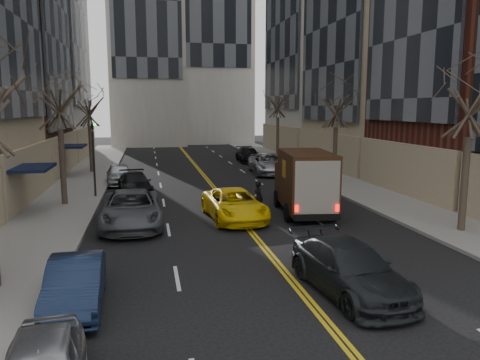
# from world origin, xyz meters

# --- Properties ---
(sidewalk_left) EXTENTS (4.00, 66.00, 0.15)m
(sidewalk_left) POSITION_xyz_m (-9.00, 27.00, 0.07)
(sidewalk_left) COLOR slate
(sidewalk_left) RESTS_ON ground
(sidewalk_right) EXTENTS (4.00, 66.00, 0.15)m
(sidewalk_right) POSITION_xyz_m (9.00, 27.00, 0.07)
(sidewalk_right) COLOR slate
(sidewalk_right) RESTS_ON ground
(tree_lf_mid) EXTENTS (3.20, 3.20, 8.91)m
(tree_lf_mid) POSITION_xyz_m (-8.80, 20.00, 6.60)
(tree_lf_mid) COLOR #382D23
(tree_lf_mid) RESTS_ON sidewalk_left
(tree_lf_far) EXTENTS (3.20, 3.20, 8.12)m
(tree_lf_far) POSITION_xyz_m (-8.80, 33.00, 6.02)
(tree_lf_far) COLOR #382D23
(tree_lf_far) RESTS_ON sidewalk_left
(tree_rt_near) EXTENTS (3.20, 3.20, 8.71)m
(tree_rt_near) POSITION_xyz_m (8.80, 11.00, 6.45)
(tree_rt_near) COLOR #382D23
(tree_rt_near) RESTS_ON sidewalk_right
(tree_rt_mid) EXTENTS (3.20, 3.20, 8.32)m
(tree_rt_mid) POSITION_xyz_m (8.80, 25.00, 6.17)
(tree_rt_mid) COLOR #382D23
(tree_rt_mid) RESTS_ON sidewalk_right
(tree_rt_far) EXTENTS (3.20, 3.20, 9.11)m
(tree_rt_far) POSITION_xyz_m (8.80, 40.00, 6.74)
(tree_rt_far) COLOR #382D23
(tree_rt_far) RESTS_ON sidewalk_right
(traffic_signal) EXTENTS (0.29, 0.26, 4.70)m
(traffic_signal) POSITION_xyz_m (-7.39, 22.00, 2.82)
(traffic_signal) COLOR black
(traffic_signal) RESTS_ON sidewalk_left
(ups_truck) EXTENTS (2.95, 6.07, 3.20)m
(ups_truck) POSITION_xyz_m (3.35, 15.75, 1.61)
(ups_truck) COLOR black
(ups_truck) RESTS_ON ground
(observer_sedan) EXTENTS (2.56, 5.19, 1.45)m
(observer_sedan) POSITION_xyz_m (1.34, 5.86, 0.73)
(observer_sedan) COLOR black
(observer_sedan) RESTS_ON ground
(taxi) EXTENTS (2.77, 5.38, 1.45)m
(taxi) POSITION_xyz_m (-0.30, 15.30, 0.73)
(taxi) COLOR yellow
(taxi) RESTS_ON ground
(pedestrian) EXTENTS (0.61, 0.74, 1.75)m
(pedestrian) POSITION_xyz_m (1.02, 15.87, 0.88)
(pedestrian) COLOR black
(pedestrian) RESTS_ON ground
(parked_lf_b) EXTENTS (1.55, 4.07, 1.33)m
(parked_lf_b) POSITION_xyz_m (-6.30, 6.33, 0.66)
(parked_lf_b) COLOR #111D36
(parked_lf_b) RESTS_ON ground
(parked_lf_c) EXTENTS (2.77, 5.81, 1.60)m
(parked_lf_c) POSITION_xyz_m (-5.10, 14.90, 0.80)
(parked_lf_c) COLOR #4C4F54
(parked_lf_c) RESTS_ON ground
(parked_lf_d) EXTENTS (2.41, 4.81, 1.34)m
(parked_lf_d) POSITION_xyz_m (-5.13, 22.93, 0.67)
(parked_lf_d) COLOR black
(parked_lf_d) RESTS_ON ground
(parked_lf_e) EXTENTS (2.08, 4.40, 1.45)m
(parked_lf_e) POSITION_xyz_m (-6.30, 27.03, 0.73)
(parked_lf_e) COLOR #B1B4B9
(parked_lf_e) RESTS_ON ground
(parked_rt_a) EXTENTS (1.73, 4.82, 1.58)m
(parked_rt_a) POSITION_xyz_m (5.10, 21.39, 0.79)
(parked_rt_a) COLOR #494C50
(parked_rt_a) RESTS_ON ground
(parked_rt_b) EXTENTS (3.09, 6.04, 1.63)m
(parked_rt_b) POSITION_xyz_m (5.25, 29.95, 0.82)
(parked_rt_b) COLOR #B0B2B8
(parked_rt_b) RESTS_ON ground
(parked_rt_c) EXTENTS (2.11, 4.94, 1.42)m
(parked_rt_c) POSITION_xyz_m (5.36, 38.35, 0.71)
(parked_rt_c) COLOR black
(parked_rt_c) RESTS_ON ground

